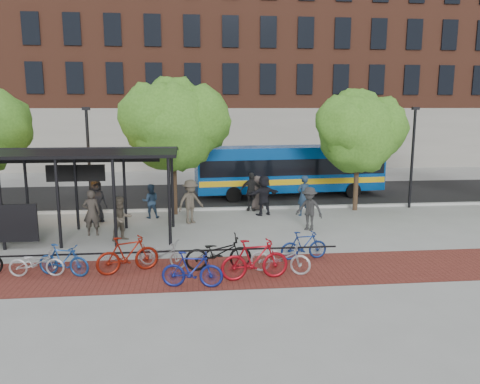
{
  "coord_description": "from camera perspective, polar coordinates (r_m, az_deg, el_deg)",
  "views": [
    {
      "loc": [
        -2.1,
        -19.04,
        5.16
      ],
      "look_at": [
        -0.15,
        0.22,
        1.6
      ],
      "focal_mm": 35.0,
      "sensor_mm": 36.0,
      "label": 1
    }
  ],
  "objects": [
    {
      "name": "ground",
      "position": [
        19.84,
        0.49,
        -4.66
      ],
      "size": [
        160.0,
        160.0,
        0.0
      ],
      "primitive_type": "plane",
      "color": "#9E9E99",
      "rests_on": "ground"
    },
    {
      "name": "asphalt_street",
      "position": [
        27.61,
        -1.33,
        -0.35
      ],
      "size": [
        160.0,
        8.0,
        0.01
      ],
      "primitive_type": "cube",
      "color": "black",
      "rests_on": "ground"
    },
    {
      "name": "curb",
      "position": [
        23.69,
        -0.57,
        -2.01
      ],
      "size": [
        160.0,
        0.25,
        0.12
      ],
      "primitive_type": "cube",
      "color": "#B7B7B2",
      "rests_on": "ground"
    },
    {
      "name": "brick_strip",
      "position": [
        14.96,
        -5.12,
        -9.79
      ],
      "size": [
        24.0,
        3.0,
        0.01
      ],
      "primitive_type": "cube",
      "color": "maroon",
      "rests_on": "ground"
    },
    {
      "name": "bike_rack_rail",
      "position": [
        15.85,
        -9.92,
        -8.74
      ],
      "size": [
        12.0,
        0.05,
        0.95
      ],
      "primitive_type": "cube",
      "color": "black",
      "rests_on": "ground"
    },
    {
      "name": "building_brick",
      "position": [
        46.89,
        9.58,
        16.2
      ],
      "size": [
        55.0,
        14.0,
        20.0
      ],
      "primitive_type": "cube",
      "color": "brown",
      "rests_on": "ground"
    },
    {
      "name": "building_tower",
      "position": [
        61.45,
        -19.92,
        19.04
      ],
      "size": [
        22.0,
        22.0,
        30.0
      ],
      "primitive_type": "cube",
      "color": "#7A664C",
      "rests_on": "ground"
    },
    {
      "name": "bus_shelter",
      "position": [
        19.64,
        -23.68,
        3.22
      ],
      "size": [
        10.6,
        3.07,
        3.6
      ],
      "color": "black",
      "rests_on": "ground"
    },
    {
      "name": "tree_b",
      "position": [
        22.42,
        -7.93,
        8.53
      ],
      "size": [
        5.15,
        4.2,
        6.47
      ],
      "color": "#382619",
      "rests_on": "ground"
    },
    {
      "name": "tree_c",
      "position": [
        23.87,
        14.4,
        7.44
      ],
      "size": [
        4.66,
        3.8,
        5.92
      ],
      "color": "#382619",
      "rests_on": "ground"
    },
    {
      "name": "lamp_post_left",
      "position": [
        23.29,
        -17.95,
        3.96
      ],
      "size": [
        0.35,
        0.2,
        5.12
      ],
      "color": "black",
      "rests_on": "ground"
    },
    {
      "name": "lamp_post_right",
      "position": [
        25.33,
        20.29,
        4.31
      ],
      "size": [
        0.35,
        0.2,
        5.12
      ],
      "color": "black",
      "rests_on": "ground"
    },
    {
      "name": "bus",
      "position": [
        27.08,
        6.04,
        2.95
      ],
      "size": [
        10.89,
        3.15,
        2.9
      ],
      "rotation": [
        0.0,
        0.0,
        0.07
      ],
      "color": "navy",
      "rests_on": "ground"
    },
    {
      "name": "bike_2",
      "position": [
        15.77,
        -23.56,
        -7.89
      ],
      "size": [
        1.71,
        0.66,
        0.88
      ],
      "primitive_type": "imported",
      "rotation": [
        0.0,
        0.0,
        1.53
      ],
      "color": "#ADADB0",
      "rests_on": "ground"
    },
    {
      "name": "bike_3",
      "position": [
        15.48,
        -20.73,
        -7.78
      ],
      "size": [
        1.75,
        0.93,
        1.01
      ],
      "primitive_type": "imported",
      "rotation": [
        0.0,
        0.0,
        1.28
      ],
      "color": "navy",
      "rests_on": "ground"
    },
    {
      "name": "bike_5",
      "position": [
        15.17,
        -13.54,
        -7.41
      ],
      "size": [
        2.04,
        1.21,
        1.18
      ],
      "primitive_type": "imported",
      "rotation": [
        0.0,
        0.0,
        1.93
      ],
      "color": "maroon",
      "rests_on": "ground"
    },
    {
      "name": "bike_6",
      "position": [
        15.5,
        -9.45,
        -7.43
      ],
      "size": [
        1.8,
        1.24,
        0.9
      ],
      "primitive_type": "imported",
      "rotation": [
        0.0,
        0.0,
        1.15
      ],
      "color": "#969799",
      "rests_on": "ground"
    },
    {
      "name": "bike_7",
      "position": [
        13.68,
        -5.85,
        -9.39
      ],
      "size": [
        1.84,
        0.77,
        1.07
      ],
      "primitive_type": "imported",
      "rotation": [
        0.0,
        0.0,
        1.42
      ],
      "color": "navy",
      "rests_on": "ground"
    },
    {
      "name": "bike_8",
      "position": [
        15.05,
        -2.64,
        -7.39
      ],
      "size": [
        2.18,
        0.88,
        1.12
      ],
      "primitive_type": "imported",
      "rotation": [
        0.0,
        0.0,
        1.64
      ],
      "color": "black",
      "rests_on": "ground"
    },
    {
      "name": "bike_9",
      "position": [
        14.19,
        1.82,
        -8.22
      ],
      "size": [
        2.15,
        0.86,
        1.26
      ],
      "primitive_type": "imported",
      "rotation": [
        0.0,
        0.0,
        1.7
      ],
      "color": "maroon",
      "rests_on": "ground"
    },
    {
      "name": "bike_10",
      "position": [
        14.79,
        4.93,
        -7.97
      ],
      "size": [
        2.03,
        1.31,
        1.01
      ],
      "primitive_type": "imported",
      "rotation": [
        0.0,
        0.0,
        1.21
      ],
      "color": "#B3B3B6",
      "rests_on": "ground"
    },
    {
      "name": "bike_11",
      "position": [
        16.17,
        7.78,
        -6.46
      ],
      "size": [
        1.68,
        0.65,
        0.99
      ],
      "primitive_type": "imported",
      "rotation": [
        0.0,
        0.0,
        1.69
      ],
      "color": "navy",
      "rests_on": "ground"
    },
    {
      "name": "pedestrian_0",
      "position": [
        21.99,
        -17.12,
        -1.06
      ],
      "size": [
        1.12,
        1.06,
        1.92
      ],
      "primitive_type": "imported",
      "rotation": [
        0.0,
        0.0,
        0.66
      ],
      "color": "black",
      "rests_on": "ground"
    },
    {
      "name": "pedestrian_1",
      "position": [
        19.75,
        -17.64,
        -2.42
      ],
      "size": [
        0.71,
        0.49,
        1.88
      ],
      "primitive_type": "imported",
      "rotation": [
        0.0,
        0.0,
        3.2
      ],
      "color": "#39332D",
      "rests_on": "ground"
    },
    {
      "name": "pedestrian_2",
      "position": [
        22.2,
        -10.85,
        -1.1
      ],
      "size": [
        0.83,
        0.68,
        1.6
      ],
      "primitive_type": "imported",
      "rotation": [
        0.0,
        0.0,
        3.23
      ],
      "color": "#20344C",
      "rests_on": "ground"
    },
    {
      "name": "pedestrian_3",
      "position": [
        20.87,
        -6.03,
        -1.18
      ],
      "size": [
        1.47,
        1.31,
        1.97
      ],
      "primitive_type": "imported",
      "rotation": [
        0.0,
        0.0,
        0.59
      ],
      "color": "#4C4438",
      "rests_on": "ground"
    },
    {
      "name": "pedestrian_4",
      "position": [
        23.36,
        1.37,
        0.06
      ],
      "size": [
        1.22,
        0.79,
        1.93
      ],
      "primitive_type": "imported",
      "rotation": [
        0.0,
        0.0,
        5.97
      ],
      "color": "black",
      "rests_on": "ground"
    },
    {
      "name": "pedestrian_5",
      "position": [
        22.38,
        2.92,
        -0.4
      ],
      "size": [
        1.87,
        1.17,
        1.93
      ],
      "primitive_type": "imported",
      "rotation": [
        0.0,
        0.0,
        3.51
      ],
      "color": "black",
      "rests_on": "ground"
    },
    {
      "name": "pedestrian_6",
      "position": [
        23.46,
        2.11,
        -0.12
      ],
      "size": [
        0.95,
        0.71,
        1.75
      ],
      "primitive_type": "imported",
      "rotation": [
        0.0,
        0.0,
        3.33
      ],
      "color": "#433935",
      "rests_on": "ground"
    },
    {
      "name": "pedestrian_7",
      "position": [
        22.45,
        7.76,
        -0.44
      ],
      "size": [
        0.83,
        0.7,
        1.94
      ],
      "primitive_type": "imported",
      "rotation": [
        0.0,
        0.0,
        3.54
      ],
      "color": "#1D2F44",
      "rests_on": "ground"
    },
    {
      "name": "pedestrian_8",
      "position": [
        18.7,
        -14.24,
        -3.17
      ],
      "size": [
        1.07,
        1.01,
        1.74
      ],
      "primitive_type": "imported",
      "rotation": [
        0.0,
        0.0,
        0.56
      ],
      "color": "brown",
      "rests_on": "ground"
    },
    {
      "name": "pedestrian_9",
      "position": [
        19.85,
        8.44,
        -2.03
      ],
      "size": [
        1.35,
        1.28,
        1.84
      ],
      "primitive_type": "imported",
      "rotation": [
        0.0,
        0.0,
        5.61
      ],
      "color": "#292929",
      "rests_on": "ground"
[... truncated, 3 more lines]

